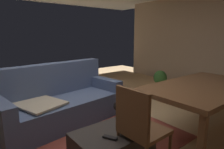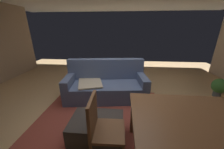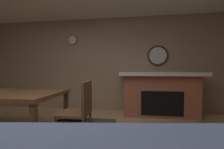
{
  "view_description": "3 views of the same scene",
  "coord_description": "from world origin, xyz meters",
  "views": [
    {
      "loc": [
        -1.43,
        -2.3,
        1.45
      ],
      "look_at": [
        -0.32,
        -0.89,
        1.08
      ],
      "focal_mm": 31.13,
      "sensor_mm": 36.0,
      "label": 1
    },
    {
      "loc": [
        0.21,
        -2.3,
        1.72
      ],
      "look_at": [
        0.05,
        -0.57,
        1.08
      ],
      "focal_mm": 20.05,
      "sensor_mm": 36.0,
      "label": 2
    },
    {
      "loc": [
        -0.84,
        1.11,
        1.1
      ],
      "look_at": [
        -0.58,
        -0.8,
        1.04
      ],
      "focal_mm": 22.78,
      "sensor_mm": 36.0,
      "label": 3
    }
  ],
  "objects": [
    {
      "name": "floor",
      "position": [
        0.0,
        0.0,
        0.0
      ],
      "size": [
        9.36,
        9.36,
        0.0
      ],
      "primitive_type": "plane",
      "color": "tan"
    },
    {
      "name": "area_rug",
      "position": [
        -0.18,
        -0.06,
        0.01
      ],
      "size": [
        2.6,
        2.0,
        0.01
      ],
      "primitive_type": "cube",
      "color": "brown",
      "rests_on": "ground"
    },
    {
      "name": "couch",
      "position": [
        -0.22,
        0.66,
        0.33
      ],
      "size": [
        2.11,
        1.11,
        0.97
      ],
      "color": "#4C5B7F",
      "rests_on": "ground"
    },
    {
      "name": "ottoman_coffee_table",
      "position": [
        -0.18,
        -0.71,
        0.18
      ],
      "size": [
        0.85,
        0.6,
        0.36
      ],
      "primitive_type": "cube",
      "color": "#2D2826",
      "rests_on": "ground"
    },
    {
      "name": "tv_remote",
      "position": [
        -0.28,
        -0.81,
        0.37
      ],
      "size": [
        0.11,
        0.17,
        0.02
      ],
      "primitive_type": "cube",
      "rotation": [
        0.0,
        0.0,
        0.45
      ],
      "color": "black",
      "rests_on": "ottoman_coffee_table"
    },
    {
      "name": "dining_table",
      "position": [
        1.28,
        -1.0,
        0.67
      ],
      "size": [
        1.87,
        1.04,
        0.74
      ],
      "color": "brown",
      "rests_on": "ground"
    },
    {
      "name": "dining_chair_west",
      "position": [
        -0.05,
        -1.0,
        0.52
      ],
      "size": [
        0.45,
        0.45,
        0.93
      ],
      "color": "brown",
      "rests_on": "ground"
    },
    {
      "name": "potted_plant",
      "position": [
        2.76,
        0.92,
        0.28
      ],
      "size": [
        0.35,
        0.35,
        0.5
      ],
      "color": "#474C51",
      "rests_on": "ground"
    },
    {
      "name": "small_dog",
      "position": [
        0.54,
        -0.08,
        0.17
      ],
      "size": [
        0.24,
        0.48,
        0.29
      ],
      "color": "black",
      "rests_on": "ground"
    }
  ]
}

